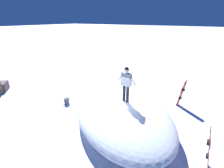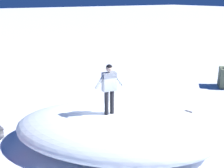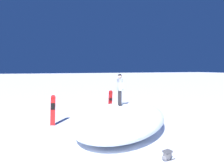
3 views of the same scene
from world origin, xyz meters
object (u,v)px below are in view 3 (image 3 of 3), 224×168
(backpack_near, at_px, (138,110))
(snowboard_secondary_upright, at_px, (53,110))
(snowboarder_standing, at_px, (120,87))
(snowboard_primary_upright, at_px, (110,101))
(backpack_far, at_px, (167,155))

(backpack_near, bearing_deg, snowboard_secondary_upright, -80.01)
(snowboard_secondary_upright, bearing_deg, snowboarder_standing, 58.48)
(snowboard_primary_upright, relative_size, snowboard_secondary_upright, 0.98)
(backpack_near, height_order, backpack_far, backpack_near)
(snowboard_primary_upright, xyz_separation_m, backpack_near, (0.54, 1.98, -0.67))
(snowboard_primary_upright, relative_size, backpack_near, 2.38)
(snowboard_secondary_upright, xyz_separation_m, backpack_near, (-1.06, 6.05, -0.68))
(snowboard_secondary_upright, height_order, backpack_far, snowboard_secondary_upright)
(snowboard_secondary_upright, bearing_deg, backpack_far, 29.81)
(snowboard_secondary_upright, relative_size, backpack_near, 2.43)
(snowboard_primary_upright, distance_m, snowboard_secondary_upright, 4.38)
(snowboard_primary_upright, bearing_deg, backpack_near, 74.73)
(snowboarder_standing, height_order, backpack_near, snowboarder_standing)
(backpack_near, xyz_separation_m, backpack_far, (7.09, -2.59, -0.02))
(backpack_far, bearing_deg, snowboard_primary_upright, 175.37)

